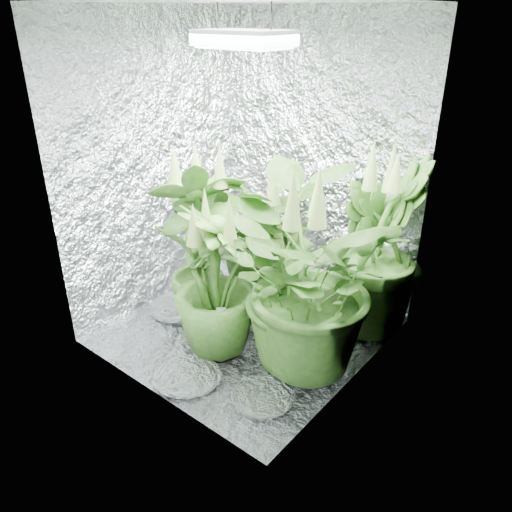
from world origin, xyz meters
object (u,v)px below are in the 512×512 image
object	(u,v)px
plant_c	(381,249)
plant_b	(278,283)
plant_e	(302,282)
plant_f	(200,245)
grow_lamp	(244,39)
plant_d	(216,285)
circulation_fan	(357,313)
plant_a	(269,240)

from	to	relation	value
plant_c	plant_b	bearing A→B (deg)	-134.12
plant_e	plant_f	xyz separation A→B (m)	(-0.81, 0.01, -0.02)
grow_lamp	plant_d	xyz separation A→B (m)	(-0.01, -0.26, -1.36)
plant_d	circulation_fan	xyz separation A→B (m)	(0.60, 0.70, -0.30)
plant_b	grow_lamp	bearing A→B (deg)	-149.82
circulation_fan	plant_b	bearing A→B (deg)	-118.12
plant_d	grow_lamp	bearing A→B (deg)	87.12
plant_b	plant_f	bearing A→B (deg)	-158.11
plant_a	plant_f	distance (m)	0.51
grow_lamp	circulation_fan	size ratio (longest dim) A/B	1.31
plant_c	plant_d	world-z (taller)	plant_c
grow_lamp	plant_d	bearing A→B (deg)	-92.88
plant_d	plant_e	distance (m)	0.55
plant_a	plant_f	size ratio (longest dim) A/B	0.91
plant_c	plant_e	xyz separation A→B (m)	(-0.15, -0.68, 0.00)
plant_e	plant_f	size ratio (longest dim) A/B	1.00
plant_c	circulation_fan	bearing A→B (deg)	-109.47
circulation_fan	plant_f	bearing A→B (deg)	-126.71
plant_a	plant_c	world-z (taller)	plant_c
grow_lamp	circulation_fan	distance (m)	1.82
grow_lamp	plant_a	distance (m)	1.36
plant_a	plant_b	size ratio (longest dim) A/B	1.31
grow_lamp	plant_f	distance (m)	1.29
plant_b	plant_f	xyz separation A→B (m)	(-0.50, -0.20, 0.19)
plant_d	plant_c	bearing A→B (deg)	52.22
plant_c	grow_lamp	bearing A→B (deg)	-137.92
plant_f	plant_d	bearing A→B (deg)	-29.47
plant_c	plant_f	size ratio (longest dim) A/B	1.02
plant_c	plant_d	distance (m)	1.07
plant_a	plant_b	distance (m)	0.40
plant_a	plant_e	bearing A→B (deg)	-38.14
plant_c	circulation_fan	xyz separation A→B (m)	(-0.05, -0.14, -0.43)
plant_e	circulation_fan	bearing A→B (deg)	79.95
grow_lamp	plant_e	bearing A→B (deg)	-11.67
plant_a	circulation_fan	bearing A→B (deg)	5.86
plant_c	plant_d	bearing A→B (deg)	-127.78
plant_a	plant_d	xyz separation A→B (m)	(0.08, -0.63, -0.06)
plant_a	circulation_fan	world-z (taller)	plant_a
plant_b	plant_f	distance (m)	0.57
plant_e	plant_f	bearing A→B (deg)	179.44
plant_e	plant_f	distance (m)	0.81
plant_d	plant_f	bearing A→B (deg)	150.53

